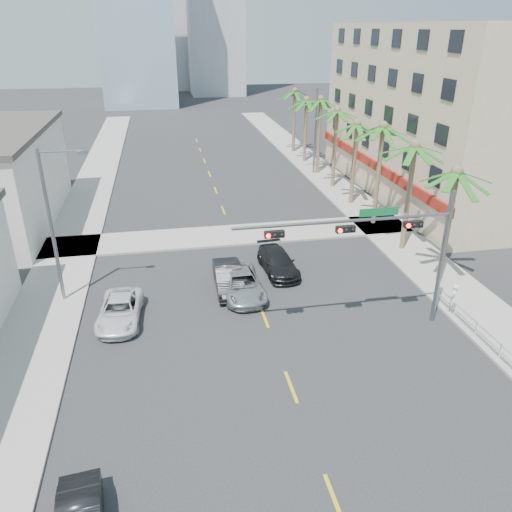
# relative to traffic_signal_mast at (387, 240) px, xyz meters

# --- Properties ---
(ground) EXTENTS (260.00, 260.00, 0.00)m
(ground) POSITION_rel_traffic_signal_mast_xyz_m (-5.78, -7.95, -5.06)
(ground) COLOR #262628
(ground) RESTS_ON ground
(sidewalk_right) EXTENTS (4.00, 120.00, 0.15)m
(sidewalk_right) POSITION_rel_traffic_signal_mast_xyz_m (6.22, 12.05, -4.99)
(sidewalk_right) COLOR gray
(sidewalk_right) RESTS_ON ground
(sidewalk_left) EXTENTS (4.00, 120.00, 0.15)m
(sidewalk_left) POSITION_rel_traffic_signal_mast_xyz_m (-17.78, 12.05, -4.99)
(sidewalk_left) COLOR gray
(sidewalk_left) RESTS_ON ground
(sidewalk_cross) EXTENTS (80.00, 4.00, 0.15)m
(sidewalk_cross) POSITION_rel_traffic_signal_mast_xyz_m (-5.78, 14.05, -4.99)
(sidewalk_cross) COLOR gray
(sidewalk_cross) RESTS_ON ground
(building_right) EXTENTS (15.25, 28.00, 15.00)m
(building_right) POSITION_rel_traffic_signal_mast_xyz_m (16.21, 22.05, 2.43)
(building_right) COLOR #CAAE8E
(building_right) RESTS_ON ground
(traffic_signal_mast) EXTENTS (11.12, 0.54, 7.20)m
(traffic_signal_mast) POSITION_rel_traffic_signal_mast_xyz_m (0.00, 0.00, 0.00)
(traffic_signal_mast) COLOR slate
(traffic_signal_mast) RESTS_ON ground
(palm_tree_0) EXTENTS (4.80, 4.80, 7.80)m
(palm_tree_0) POSITION_rel_traffic_signal_mast_xyz_m (5.82, 4.05, 2.02)
(palm_tree_0) COLOR brown
(palm_tree_0) RESTS_ON ground
(palm_tree_1) EXTENTS (4.80, 4.80, 8.16)m
(palm_tree_1) POSITION_rel_traffic_signal_mast_xyz_m (5.82, 9.25, 2.37)
(palm_tree_1) COLOR brown
(palm_tree_1) RESTS_ON ground
(palm_tree_2) EXTENTS (4.80, 4.80, 8.52)m
(palm_tree_2) POSITION_rel_traffic_signal_mast_xyz_m (5.82, 14.45, 2.72)
(palm_tree_2) COLOR brown
(palm_tree_2) RESTS_ON ground
(palm_tree_3) EXTENTS (4.80, 4.80, 7.80)m
(palm_tree_3) POSITION_rel_traffic_signal_mast_xyz_m (5.82, 19.65, 2.02)
(palm_tree_3) COLOR brown
(palm_tree_3) RESTS_ON ground
(palm_tree_4) EXTENTS (4.80, 4.80, 8.16)m
(palm_tree_4) POSITION_rel_traffic_signal_mast_xyz_m (5.82, 24.85, 2.37)
(palm_tree_4) COLOR brown
(palm_tree_4) RESTS_ON ground
(palm_tree_5) EXTENTS (4.80, 4.80, 8.52)m
(palm_tree_5) POSITION_rel_traffic_signal_mast_xyz_m (5.82, 30.05, 2.72)
(palm_tree_5) COLOR brown
(palm_tree_5) RESTS_ON ground
(palm_tree_6) EXTENTS (4.80, 4.80, 7.80)m
(palm_tree_6) POSITION_rel_traffic_signal_mast_xyz_m (5.82, 35.25, 2.02)
(palm_tree_6) COLOR brown
(palm_tree_6) RESTS_ON ground
(palm_tree_7) EXTENTS (4.80, 4.80, 8.16)m
(palm_tree_7) POSITION_rel_traffic_signal_mast_xyz_m (5.82, 40.45, 2.37)
(palm_tree_7) COLOR brown
(palm_tree_7) RESTS_ON ground
(streetlight_left) EXTENTS (2.55, 0.25, 9.00)m
(streetlight_left) POSITION_rel_traffic_signal_mast_xyz_m (-16.78, 6.05, -0.00)
(streetlight_left) COLOR slate
(streetlight_left) RESTS_ON ground
(streetlight_right) EXTENTS (2.55, 0.25, 9.00)m
(streetlight_right) POSITION_rel_traffic_signal_mast_xyz_m (5.21, 30.05, -0.00)
(streetlight_right) COLOR slate
(streetlight_right) RESTS_ON ground
(guardrail) EXTENTS (0.08, 8.08, 1.00)m
(guardrail) POSITION_rel_traffic_signal_mast_xyz_m (4.52, -1.95, -4.39)
(guardrail) COLOR silver
(guardrail) RESTS_ON ground
(car_parked_far) EXTENTS (2.51, 4.85, 1.31)m
(car_parked_far) POSITION_rel_traffic_signal_mast_xyz_m (-13.58, 3.11, -4.41)
(car_parked_far) COLOR white
(car_parked_far) RESTS_ON ground
(car_lane_left) EXTENTS (1.68, 4.61, 1.51)m
(car_lane_left) POSITION_rel_traffic_signal_mast_xyz_m (-7.28, 5.72, -4.31)
(car_lane_left) COLOR black
(car_lane_left) RESTS_ON ground
(car_lane_center) EXTENTS (2.49, 5.12, 1.40)m
(car_lane_center) POSITION_rel_traffic_signal_mast_xyz_m (-6.60, 4.86, -4.36)
(car_lane_center) COLOR #B5B6BA
(car_lane_center) RESTS_ON ground
(car_lane_right) EXTENTS (2.25, 4.90, 1.39)m
(car_lane_right) POSITION_rel_traffic_signal_mast_xyz_m (-3.78, 7.43, -4.37)
(car_lane_right) COLOR black
(car_lane_right) RESTS_ON ground
(pedestrian) EXTENTS (0.75, 0.73, 1.74)m
(pedestrian) POSITION_rel_traffic_signal_mast_xyz_m (4.52, 0.38, -4.04)
(pedestrian) COLOR white
(pedestrian) RESTS_ON sidewalk_right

